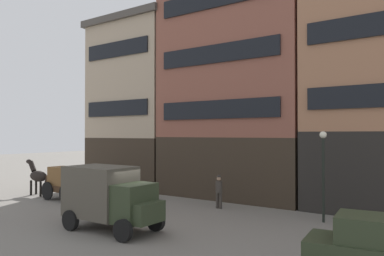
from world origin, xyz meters
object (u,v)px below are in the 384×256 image
Objects in this scene: pedestrian_officer at (219,190)px; streetlamp_curbside at (323,163)px; delivery_truck_near at (110,196)px; cargo_wagon at (66,181)px; draft_horse at (38,176)px; sedan_dark at (378,252)px.

streetlamp_curbside is at bearing 0.11° from pedestrian_officer.
pedestrian_officer is at bearing 77.78° from delivery_truck_near.
streetlamp_curbside reaches higher than cargo_wagon.
draft_horse is 12.30m from pedestrian_officer.
streetlamp_curbside is (5.49, 0.01, 1.69)m from pedestrian_officer.
pedestrian_officer is at bearing -179.89° from streetlamp_curbside.
sedan_dark is 7.40m from streetlamp_curbside.
cargo_wagon is 2.95m from draft_horse.
draft_horse is at bearing 170.70° from sedan_dark.
sedan_dark is (17.65, -3.37, -0.23)m from cargo_wagon.
draft_horse is at bearing -170.02° from streetlamp_curbside.
delivery_truck_near reaches higher than draft_horse.
draft_horse is (-2.95, 0.00, 0.12)m from cargo_wagon.
delivery_truck_near is at bearing -179.79° from sedan_dark.
pedestrian_officer is at bearing 14.36° from draft_horse.
sedan_dark is (20.60, -3.37, -0.36)m from draft_horse.
draft_horse reaches higher than sedan_dark.
sedan_dark is at bearing 0.21° from delivery_truck_near.
delivery_truck_near is 1.06× the size of streetlamp_curbside.
cargo_wagon is 0.67× the size of delivery_truck_near.
cargo_wagon is 1.25× the size of draft_horse.
delivery_truck_near reaches higher than cargo_wagon.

